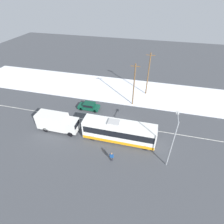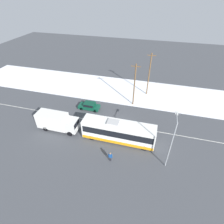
# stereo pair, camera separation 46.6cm
# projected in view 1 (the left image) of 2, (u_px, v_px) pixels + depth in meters

# --- Properties ---
(ground_plane) EXTENTS (120.00, 120.00, 0.00)m
(ground_plane) POSITION_uv_depth(u_px,v_px,m) (119.00, 125.00, 31.53)
(ground_plane) COLOR #424449
(snow_lot) EXTENTS (80.00, 11.91, 0.12)m
(snow_lot) POSITION_uv_depth(u_px,v_px,m) (130.00, 91.00, 41.17)
(snow_lot) COLOR white
(snow_lot) RESTS_ON ground_plane
(lane_marking_center) EXTENTS (60.00, 0.12, 0.00)m
(lane_marking_center) POSITION_uv_depth(u_px,v_px,m) (119.00, 125.00, 31.53)
(lane_marking_center) COLOR silver
(lane_marking_center) RESTS_ON ground_plane
(city_bus) EXTENTS (11.52, 2.57, 3.60)m
(city_bus) POSITION_uv_depth(u_px,v_px,m) (119.00, 131.00, 27.57)
(city_bus) COLOR white
(city_bus) RESTS_ON ground_plane
(box_truck) EXTENTS (7.06, 2.30, 3.16)m
(box_truck) POSITION_uv_depth(u_px,v_px,m) (57.00, 122.00, 29.49)
(box_truck) COLOR silver
(box_truck) RESTS_ON ground_plane
(sedan_car) EXTENTS (4.19, 1.80, 1.44)m
(sedan_car) POSITION_uv_depth(u_px,v_px,m) (89.00, 106.00, 34.97)
(sedan_car) COLOR #0F4733
(sedan_car) RESTS_ON ground_plane
(pedestrian_at_stop) EXTENTS (0.60, 0.27, 1.68)m
(pedestrian_at_stop) POSITION_uv_depth(u_px,v_px,m) (112.00, 156.00, 24.58)
(pedestrian_at_stop) COLOR #23232D
(pedestrian_at_stop) RESTS_ON ground_plane
(streetlamp) EXTENTS (0.36, 2.53, 7.86)m
(streetlamp) POSITION_uv_depth(u_px,v_px,m) (173.00, 138.00, 22.06)
(streetlamp) COLOR #9EA3A8
(streetlamp) RESTS_ON ground_plane
(utility_pole_roadside) EXTENTS (1.80, 0.24, 8.87)m
(utility_pole_roadside) POSITION_uv_depth(u_px,v_px,m) (134.00, 85.00, 34.10)
(utility_pole_roadside) COLOR brown
(utility_pole_roadside) RESTS_ON ground_plane
(utility_pole_snowlot) EXTENTS (1.80, 0.24, 9.47)m
(utility_pole_snowlot) POSITION_uv_depth(u_px,v_px,m) (148.00, 74.00, 37.35)
(utility_pole_snowlot) COLOR brown
(utility_pole_snowlot) RESTS_ON ground_plane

